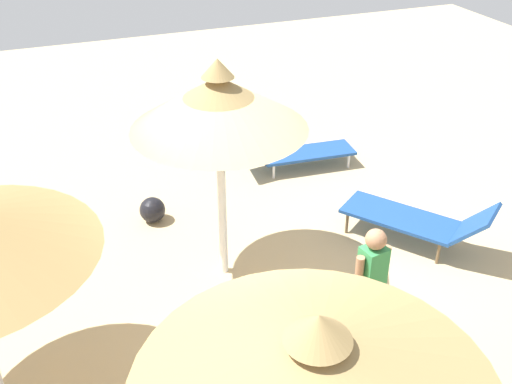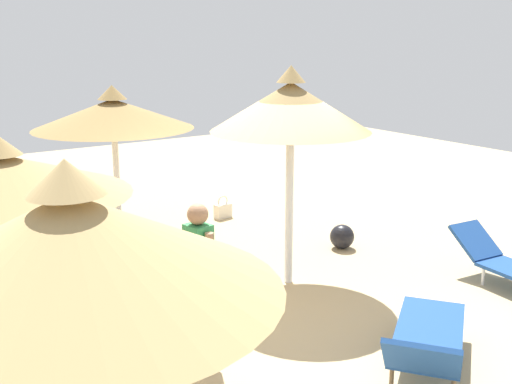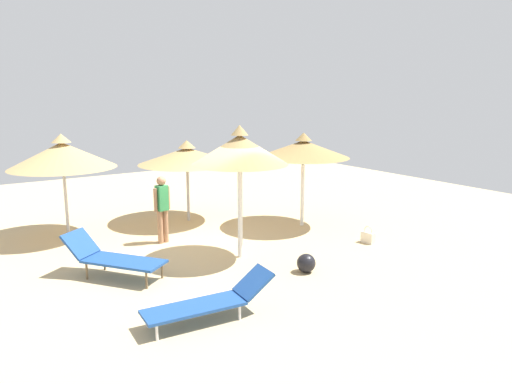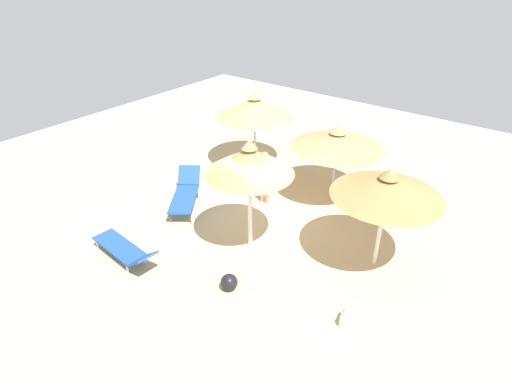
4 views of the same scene
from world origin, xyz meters
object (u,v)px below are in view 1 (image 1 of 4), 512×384
Objects in this scene: parasol_umbrella_far_right at (219,104)px; lounge_chair_near_right at (292,152)px; lounge_chair_front at (419,219)px; beach_ball at (152,210)px; person_standing_edge at (370,286)px; parasol_umbrella_center at (316,362)px.

parasol_umbrella_far_right is 3.73m from lounge_chair_near_right.
lounge_chair_front is 3.92m from beach_ball.
lounge_chair_front reaches higher than beach_ball.
parasol_umbrella_far_right is 1.43× the size of lounge_chair_front.
parasol_umbrella_far_right is 7.58× the size of beach_ball.
lounge_chair_near_right is 5.68× the size of beach_ball.
parasol_umbrella_far_right reaches higher than lounge_chair_near_right.
lounge_chair_near_right is at bearing -13.19° from person_standing_edge.
person_standing_edge is (-1.97, -1.02, -1.48)m from parasol_umbrella_far_right.
beach_ball is at bearing 24.97° from person_standing_edge.
lounge_chair_near_right is (5.87, -2.47, -1.55)m from parasol_umbrella_center.
parasol_umbrella_center reaches higher than person_standing_edge.
parasol_umbrella_center is at bearing 134.31° from lounge_chair_front.
lounge_chair_near_right is 2.83m from lounge_chair_front.
parasol_umbrella_center is 2.34m from person_standing_edge.
person_standing_edge is 4.25× the size of beach_ball.
parasol_umbrella_far_right reaches higher than parasol_umbrella_center.
person_standing_edge reaches higher than lounge_chair_near_right.
parasol_umbrella_center is at bearing 157.21° from lounge_chair_near_right.
parasol_umbrella_center is 6.55m from lounge_chair_near_right.
parasol_umbrella_center is 7.05× the size of beach_ball.
lounge_chair_near_right is 2.76m from beach_ball.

